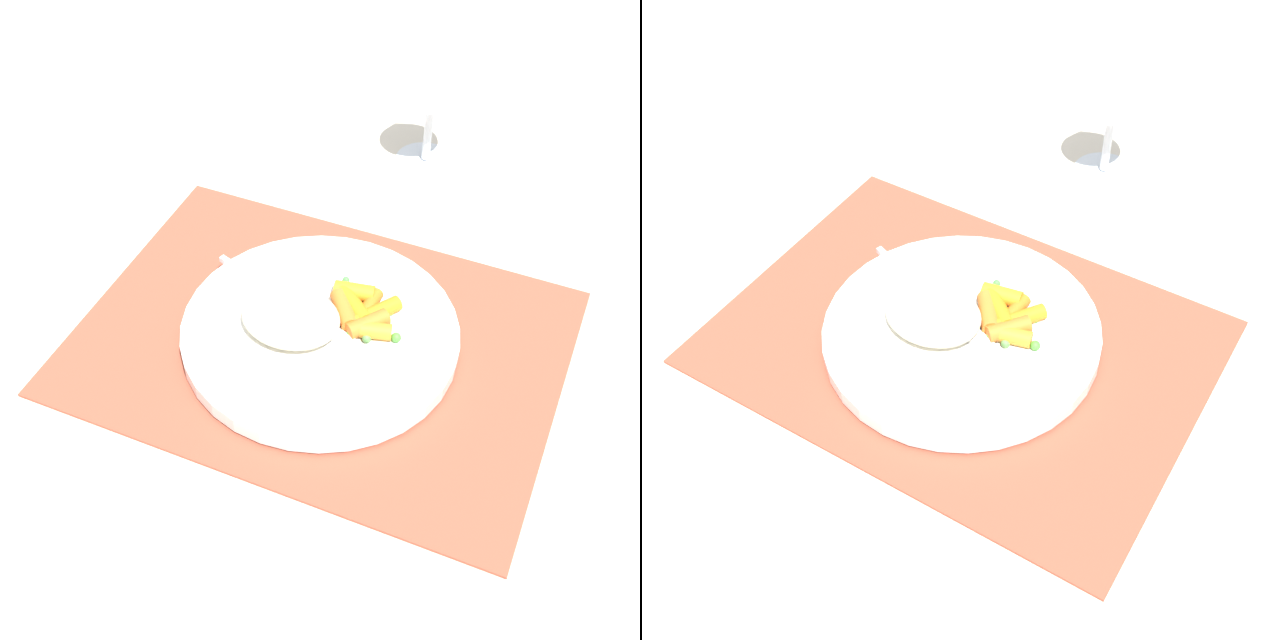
{
  "view_description": "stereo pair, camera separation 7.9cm",
  "coord_description": "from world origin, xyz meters",
  "views": [
    {
      "loc": [
        0.21,
        -0.5,
        0.61
      ],
      "look_at": [
        0.0,
        0.0,
        0.03
      ],
      "focal_mm": 47.44,
      "sensor_mm": 36.0,
      "label": 1
    },
    {
      "loc": [
        0.28,
        -0.47,
        0.61
      ],
      "look_at": [
        0.0,
        0.0,
        0.03
      ],
      "focal_mm": 47.44,
      "sensor_mm": 36.0,
      "label": 2
    }
  ],
  "objects": [
    {
      "name": "carrot_portion",
      "position": [
        0.03,
        0.03,
        0.03
      ],
      "size": [
        0.07,
        0.07,
        0.02
      ],
      "color": "orange",
      "rests_on": "plate"
    },
    {
      "name": "rice_mound",
      "position": [
        -0.03,
        -0.01,
        0.04
      ],
      "size": [
        0.1,
        0.08,
        0.03
      ],
      "primitive_type": "ellipsoid",
      "color": "beige",
      "rests_on": "plate"
    },
    {
      "name": "placemat",
      "position": [
        0.0,
        0.0,
        0.0
      ],
      "size": [
        0.46,
        0.34,
        0.01
      ],
      "primitive_type": "cube",
      "color": "#9E4733",
      "rests_on": "ground_plane"
    },
    {
      "name": "ground_plane",
      "position": [
        0.0,
        0.0,
        0.0
      ],
      "size": [
        2.4,
        2.4,
        0.0
      ],
      "primitive_type": "plane",
      "color": "beige"
    },
    {
      "name": "pea_scatter",
      "position": [
        0.04,
        0.01,
        0.03
      ],
      "size": [
        0.08,
        0.08,
        0.01
      ],
      "color": "green",
      "rests_on": "plate"
    },
    {
      "name": "plate",
      "position": [
        0.0,
        0.0,
        0.01
      ],
      "size": [
        0.27,
        0.27,
        0.02
      ],
      "primitive_type": "cylinder",
      "color": "white",
      "rests_on": "placemat"
    },
    {
      "name": "fork",
      "position": [
        -0.02,
        0.01,
        0.03
      ],
      "size": [
        0.18,
        0.08,
        0.01
      ],
      "color": "silver",
      "rests_on": "plate"
    },
    {
      "name": "wine_glass",
      "position": [
        0.0,
        0.32,
        0.12
      ],
      "size": [
        0.07,
        0.07,
        0.16
      ],
      "color": "silver",
      "rests_on": "ground_plane"
    }
  ]
}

